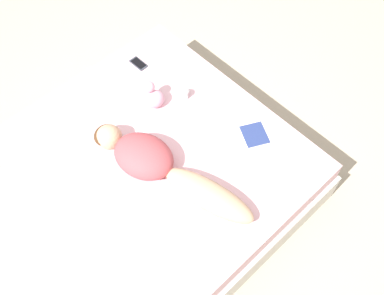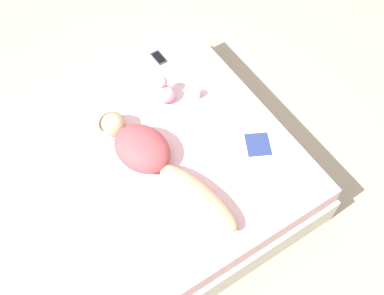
{
  "view_description": "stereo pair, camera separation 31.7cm",
  "coord_description": "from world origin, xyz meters",
  "views": [
    {
      "loc": [
        -1.01,
        -1.42,
        3.2
      ],
      "look_at": [
        0.16,
        -0.17,
        0.52
      ],
      "focal_mm": 42.0,
      "sensor_mm": 36.0,
      "label": 1
    },
    {
      "loc": [
        -0.76,
        -1.61,
        3.2
      ],
      "look_at": [
        0.16,
        -0.17,
        0.52
      ],
      "focal_mm": 42.0,
      "sensor_mm": 36.0,
      "label": 2
    }
  ],
  "objects": [
    {
      "name": "person",
      "position": [
        -0.12,
        -0.14,
        0.56
      ],
      "size": [
        0.52,
        1.28,
        0.2
      ],
      "rotation": [
        0.0,
        0.0,
        0.24
      ],
      "color": "tan",
      "rests_on": "bed"
    },
    {
      "name": "cell_phone",
      "position": [
        0.42,
        0.75,
        0.48
      ],
      "size": [
        0.08,
        0.16,
        0.01
      ],
      "rotation": [
        0.0,
        0.0,
        0.03
      ],
      "color": "#333842",
      "rests_on": "bed"
    },
    {
      "name": "plush_toy",
      "position": [
        0.25,
        0.35,
        0.56
      ],
      "size": [
        0.15,
        0.17,
        0.2
      ],
      "color": "#DB9EB2",
      "rests_on": "bed"
    },
    {
      "name": "coffee_mug",
      "position": [
        0.45,
        0.24,
        0.51
      ],
      "size": [
        0.11,
        0.07,
        0.08
      ],
      "color": "white",
      "rests_on": "bed"
    },
    {
      "name": "open_magazine",
      "position": [
        0.48,
        -0.32,
        0.48
      ],
      "size": [
        0.6,
        0.49,
        0.01
      ],
      "rotation": [
        0.0,
        0.0,
        -0.47
      ],
      "color": "silver",
      "rests_on": "bed"
    },
    {
      "name": "ground_plane",
      "position": [
        0.0,
        0.0,
        0.0
      ],
      "size": [
        12.0,
        12.0,
        0.0
      ],
      "primitive_type": "plane",
      "color": "#B7A88E"
    },
    {
      "name": "bed",
      "position": [
        0.0,
        0.0,
        0.23
      ],
      "size": [
        1.76,
        2.02,
        0.47
      ],
      "color": "beige",
      "rests_on": "ground_plane"
    }
  ]
}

